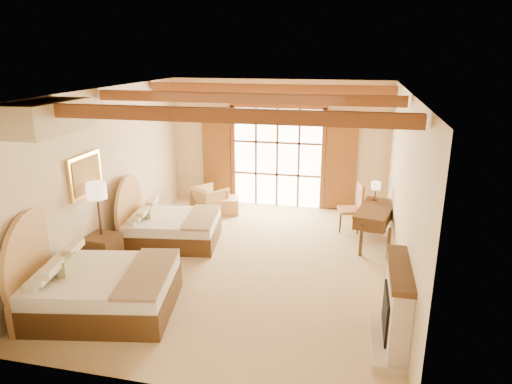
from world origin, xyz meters
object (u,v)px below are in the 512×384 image
(bed_near, at_px, (93,284))
(desk, at_px, (374,224))
(bed_far, at_px, (166,225))
(armchair, at_px, (210,200))
(nightstand, at_px, (103,252))

(bed_near, xyz_separation_m, desk, (4.29, 3.56, -0.01))
(bed_far, bearing_deg, armchair, 71.58)
(nightstand, xyz_separation_m, desk, (4.87, 2.29, 0.10))
(nightstand, bearing_deg, bed_near, -60.04)
(nightstand, bearing_deg, bed_far, 72.19)
(bed_near, relative_size, armchair, 3.26)
(bed_near, height_order, bed_far, bed_near)
(armchair, bearing_deg, nightstand, 109.27)
(bed_near, distance_m, desk, 5.57)
(bed_far, bearing_deg, bed_near, -99.10)
(bed_near, height_order, desk, bed_near)
(bed_far, distance_m, nightstand, 1.55)
(bed_near, relative_size, bed_far, 1.16)
(nightstand, height_order, armchair, armchair)
(bed_near, distance_m, armchair, 4.63)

